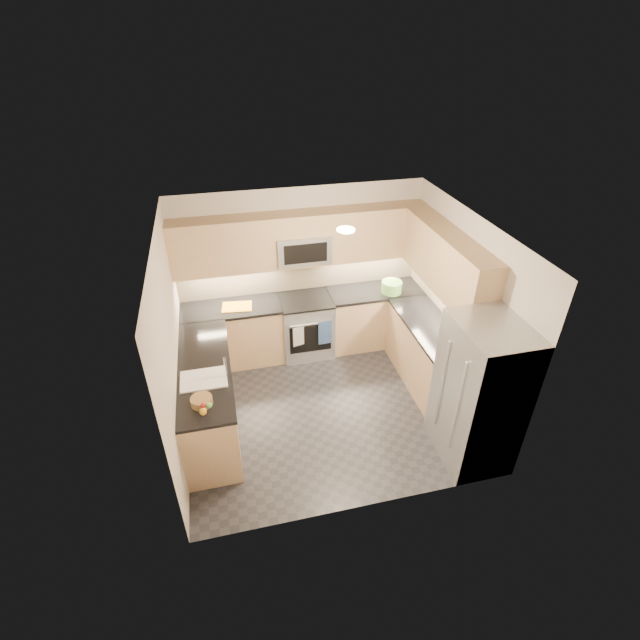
{
  "coord_description": "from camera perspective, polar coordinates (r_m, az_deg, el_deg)",
  "views": [
    {
      "loc": [
        -1.15,
        -4.49,
        4.36
      ],
      "look_at": [
        0.0,
        0.35,
        1.15
      ],
      "focal_mm": 26.0,
      "sensor_mm": 36.0,
      "label": 1
    }
  ],
  "objects": [
    {
      "name": "base_cab_back_left",
      "position": [
        6.99,
        -10.56,
        -1.84
      ],
      "size": [
        1.42,
        0.6,
        0.9
      ],
      "primitive_type": "cube",
      "color": "tan",
      "rests_on": "floor"
    },
    {
      "name": "fridge_handle_left",
      "position": [
        5.16,
        16.47,
        -10.25
      ],
      "size": [
        0.02,
        0.02,
        1.2
      ],
      "primitive_type": "cylinder",
      "color": "#B2B5BA",
      "rests_on": "refrigerator"
    },
    {
      "name": "base_cab_back_right",
      "position": [
        7.34,
        6.58,
        0.38
      ],
      "size": [
        1.42,
        0.6,
        0.9
      ],
      "primitive_type": "cube",
      "color": "tan",
      "rests_on": "floor"
    },
    {
      "name": "fruit_apple",
      "position": [
        4.97,
        -14.16,
        -10.14
      ],
      "size": [
        0.06,
        0.06,
        0.06
      ],
      "primitive_type": "sphere",
      "color": "red",
      "rests_on": "fruit_basket"
    },
    {
      "name": "backsplash_back",
      "position": [
        6.96,
        -2.38,
        5.72
      ],
      "size": [
        3.6,
        0.01,
        0.51
      ],
      "primitive_type": "cube",
      "color": "tan",
      "rests_on": "wall_back"
    },
    {
      "name": "sink_basin",
      "position": [
        5.5,
        -14.02,
        -7.64
      ],
      "size": [
        0.52,
        0.38,
        0.16
      ],
      "primitive_type": "cube",
      "color": "white",
      "rests_on": "base_cab_peninsula"
    },
    {
      "name": "wall_front",
      "position": [
        4.4,
        6.03,
        -12.38
      ],
      "size": [
        3.6,
        0.02,
        2.5
      ],
      "primitive_type": "cube",
      "color": "beige",
      "rests_on": "floor"
    },
    {
      "name": "upper_cab_back",
      "position": [
        6.54,
        -2.21,
        9.98
      ],
      "size": [
        3.6,
        0.35,
        0.75
      ],
      "primitive_type": "cube",
      "color": "tan",
      "rests_on": "wall_back"
    },
    {
      "name": "countertop_right",
      "position": [
        6.36,
        13.7,
        -1.0
      ],
      "size": [
        0.63,
        1.7,
        0.04
      ],
      "primitive_type": "cube",
      "color": "black",
      "rests_on": "base_cab_right"
    },
    {
      "name": "wall_back",
      "position": [
        6.94,
        -2.4,
        6.15
      ],
      "size": [
        3.6,
        0.02,
        2.5
      ],
      "primitive_type": "cube",
      "color": "beige",
      "rests_on": "floor"
    },
    {
      "name": "oven_handle",
      "position": [
        6.63,
        -1.15,
        -0.5
      ],
      "size": [
        0.6,
        0.02,
        0.02
      ],
      "primitive_type": "cylinder",
      "rotation": [
        0.0,
        1.57,
        0.0
      ],
      "color": "#B2B5BA",
      "rests_on": "gas_range"
    },
    {
      "name": "utensil_bowl",
      "position": [
        7.02,
        8.81,
        4.05
      ],
      "size": [
        0.32,
        0.32,
        0.17
      ],
      "primitive_type": "cylinder",
      "rotation": [
        0.0,
        0.0,
        -0.06
      ],
      "color": "#61A647",
      "rests_on": "countertop_back_right"
    },
    {
      "name": "upper_cab_right",
      "position": [
        6.07,
        15.38,
        6.92
      ],
      "size": [
        0.35,
        1.95,
        0.75
      ],
      "primitive_type": "cube",
      "color": "tan",
      "rests_on": "wall_right"
    },
    {
      "name": "countertop_back_right",
      "position": [
        7.1,
        6.81,
        3.59
      ],
      "size": [
        1.42,
        0.63,
        0.04
      ],
      "primitive_type": "cube",
      "color": "black",
      "rests_on": "base_cab_back_right"
    },
    {
      "name": "dish_towel_blue",
      "position": [
        6.75,
        0.62,
        -1.58
      ],
      "size": [
        0.2,
        0.03,
        0.38
      ],
      "primitive_type": "cube",
      "rotation": [
        0.0,
        0.0,
        0.05
      ],
      "color": "navy",
      "rests_on": "oven_handle"
    },
    {
      "name": "base_cab_right",
      "position": [
        6.62,
        13.18,
        -4.38
      ],
      "size": [
        0.6,
        1.7,
        0.9
      ],
      "primitive_type": "cube",
      "color": "tan",
      "rests_on": "floor"
    },
    {
      "name": "faucet",
      "position": [
        5.36,
        -11.54,
        -5.68
      ],
      "size": [
        0.03,
        0.03,
        0.28
      ],
      "primitive_type": "cylinder",
      "color": "silver",
      "rests_on": "countertop_peninsula"
    },
    {
      "name": "microwave",
      "position": [
        6.57,
        -2.15,
        8.9
      ],
      "size": [
        0.76,
        0.4,
        0.4
      ],
      "primitive_type": "cube",
      "color": "#9FA0A6",
      "rests_on": "upper_cab_back"
    },
    {
      "name": "oven_door_glass",
      "position": [
        6.8,
        -1.16,
        -2.32
      ],
      "size": [
        0.62,
        0.02,
        0.45
      ],
      "primitive_type": "cube",
      "color": "black",
      "rests_on": "gas_range"
    },
    {
      "name": "wall_left",
      "position": [
        5.5,
        -17.7,
        -3.4
      ],
      "size": [
        0.02,
        3.2,
        2.5
      ],
      "primitive_type": "cube",
      "color": "beige",
      "rests_on": "floor"
    },
    {
      "name": "gas_range",
      "position": [
        7.06,
        -1.74,
        -0.78
      ],
      "size": [
        0.76,
        0.65,
        0.91
      ],
      "primitive_type": "cube",
      "color": "#A7ABAF",
      "rests_on": "floor"
    },
    {
      "name": "microwave_door",
      "position": [
        6.38,
        -1.77,
        8.17
      ],
      "size": [
        0.6,
        0.01,
        0.28
      ],
      "primitive_type": "cube",
      "color": "black",
      "rests_on": "microwave"
    },
    {
      "name": "ceiling",
      "position": [
        5.0,
        0.95,
        10.96
      ],
      "size": [
        3.6,
        3.2,
        0.02
      ],
      "primitive_type": "cube",
      "color": "beige",
      "rests_on": "wall_back"
    },
    {
      "name": "floor",
      "position": [
        6.37,
        0.74,
        -10.42
      ],
      "size": [
        3.6,
        3.2,
        0.0
      ],
      "primitive_type": "cube",
      "color": "#26262C",
      "rests_on": "ground"
    },
    {
      "name": "fruit_pear",
      "position": [
        4.95,
        -13.52,
        -10.17
      ],
      "size": [
        0.07,
        0.07,
        0.07
      ],
      "primitive_type": "sphere",
      "color": "#65B84F",
      "rests_on": "fruit_basket"
    },
    {
      "name": "countertop_back_left",
      "position": [
        6.74,
        -10.96,
        1.45
      ],
      "size": [
        1.42,
        0.63,
        0.04
      ],
      "primitive_type": "cube",
      "color": "black",
      "rests_on": "base_cab_back_left"
    },
    {
      "name": "range_cooktop",
      "position": [
        6.82,
        -1.8,
        2.44
      ],
      "size": [
        0.76,
        0.65,
        0.03
      ],
      "primitive_type": "cube",
      "color": "black",
      "rests_on": "gas_range"
    },
    {
      "name": "cutting_board",
      "position": [
        6.7,
        -10.18,
        1.62
      ],
      "size": [
        0.45,
        0.34,
        0.01
      ],
      "primitive_type": "cube",
      "rotation": [
        0.0,
        0.0,
        -0.13
      ],
      "color": "orange",
      "rests_on": "countertop_back_left"
    },
    {
      "name": "base_cab_peninsula",
      "position": [
        5.97,
        -13.54,
        -9.27
      ],
      "size": [
        0.6,
        2.0,
        0.9
      ],
      "primitive_type": "cube",
      "color": "tan",
      "rests_on": "floor"
    },
    {
      "name": "countertop_peninsula",
      "position": [
        5.67,
        -14.14,
        -5.73
      ],
      "size": [
        0.63,
        2.0,
        0.04
      ],
      "primitive_type": "cube",
      "color": "black",
      "rests_on": "base_cab_peninsula"
    },
    {
      "name": "dish_towel_check",
      "position": [
        6.68,
        -2.67,
        -2.02
      ],
      "size": [
        0.17,
        0.06,
        0.32
      ],
      "primitive_type": "cube",
      "rotation": [
        0.0,
        0.0,
        0.25
      ],
      "color": "silver",
      "rests_on": "oven_handle"
    },
    {
      "name": "wall_right",
      "position": [
        6.21,
        17.16,
        1.16
      ],
      "size": [
        0.02,
        3.2,
        2.5
      ],
      "primitive_type": "cube",
      "color": "beige",
      "rests_on": "floor"
    },
    {
      "name": "fruit_orange",
      "position": [
        4.9,
        -14.19,
        -10.87
      ],
      "size": [
        0.07,
        0.07,
        0.07
      ],
      "primitive_type": "sphere",
      "color": "orange",
      "rests_on": "fruit_basket"
    },
    {
      "name": "refrigerator",
      "position": [
        5.47,
        18.97,
        -8.61
      ],
      "size": [
        0.7,
        0.9,
        1.8
      ],
      "primitive_type": "cube",
      "color": "#9A9EA2",
      "rests_on": "floor"
    },
    {
      "name": "fruit_basket",
      "position": [
        5.13,
        -14.37,
        -9.63
      ],
      "size": [
        0.29,
        0.29,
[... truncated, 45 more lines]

